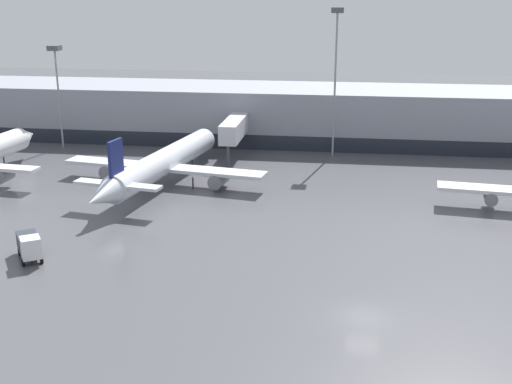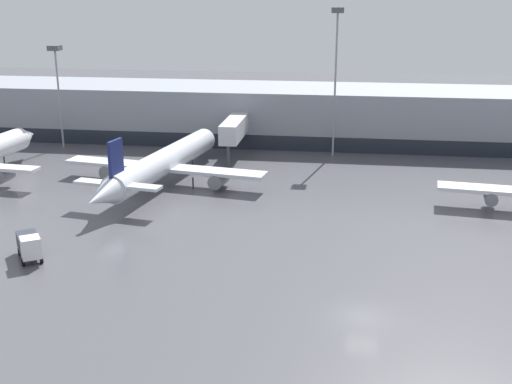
# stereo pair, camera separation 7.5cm
# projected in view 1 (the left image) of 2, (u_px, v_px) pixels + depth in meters

# --- Properties ---
(ground_plane) EXTENTS (320.00, 320.00, 0.00)m
(ground_plane) POSITION_uv_depth(u_px,v_px,m) (363.00, 317.00, 49.80)
(ground_plane) COLOR #4C4C51
(terminal_building) EXTENTS (160.00, 27.85, 9.00)m
(terminal_building) POSITION_uv_depth(u_px,v_px,m) (357.00, 116.00, 107.03)
(terminal_building) COLOR gray
(terminal_building) RESTS_ON ground_plane
(parked_jet_3) EXTENTS (27.91, 36.06, 8.43)m
(parked_jet_3) POSITION_uv_depth(u_px,v_px,m) (163.00, 163.00, 83.75)
(parked_jet_3) COLOR silver
(parked_jet_3) RESTS_ON ground_plane
(service_truck_0) EXTENTS (4.04, 4.80, 2.64)m
(service_truck_0) POSITION_uv_depth(u_px,v_px,m) (29.00, 244.00, 60.17)
(service_truck_0) COLOR #2D333D
(service_truck_0) RESTS_ON ground_plane
(apron_light_mast_1) EXTENTS (1.80, 1.80, 22.12)m
(apron_light_mast_1) POSITION_uv_depth(u_px,v_px,m) (336.00, 43.00, 94.11)
(apron_light_mast_1) COLOR gray
(apron_light_mast_1) RESTS_ON ground_plane
(apron_light_mast_4) EXTENTS (1.80, 1.80, 16.26)m
(apron_light_mast_4) POSITION_uv_depth(u_px,v_px,m) (56.00, 66.00, 101.02)
(apron_light_mast_4) COLOR gray
(apron_light_mast_4) RESTS_ON ground_plane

